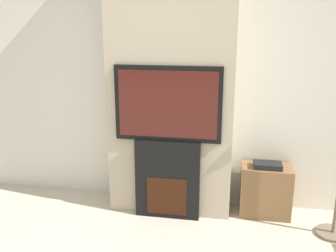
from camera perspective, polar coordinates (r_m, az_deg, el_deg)
name	(u,v)px	position (r m, az deg, el deg)	size (l,w,h in m)	color
wall_back	(175,73)	(3.75, 1.11, 8.15)	(6.00, 0.06, 2.70)	silver
chimney_breast	(172,75)	(3.54, 0.54, 7.72)	(1.18, 0.37, 2.70)	tan
fireplace	(168,179)	(3.62, 0.00, -8.05)	(0.62, 0.15, 0.77)	black
television	(168,104)	(3.40, -0.01, 3.38)	(0.98, 0.07, 0.70)	black
media_stand	(265,190)	(3.82, 14.61, -9.37)	(0.48, 0.30, 0.55)	brown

